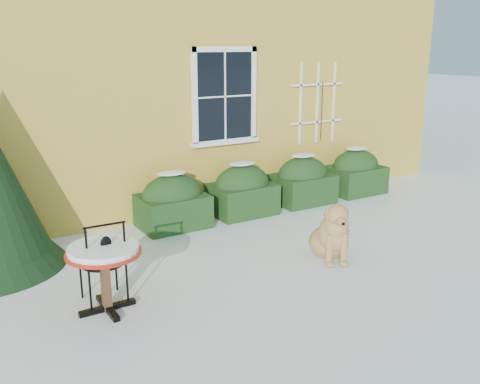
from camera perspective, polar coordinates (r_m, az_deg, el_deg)
ground at (r=6.74m, az=4.52°, el=-9.36°), size 80.00×80.00×0.00m
house at (r=12.46m, az=-15.28°, el=16.80°), size 12.40×8.40×6.40m
hedge_row at (r=9.47m, az=3.59°, el=0.64°), size 4.95×0.80×0.91m
bistro_table at (r=5.94m, az=-14.32°, el=-6.75°), size 0.81×0.81×0.75m
patio_chair_near at (r=6.17m, az=-14.37°, el=-7.24°), size 0.47×0.47×0.99m
dog at (r=7.32m, az=9.81°, el=-4.57°), size 0.73×0.92×0.86m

